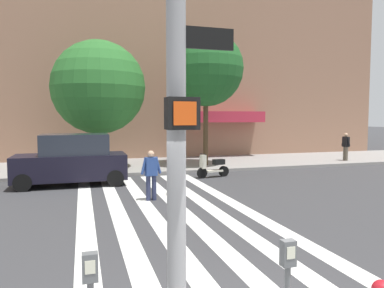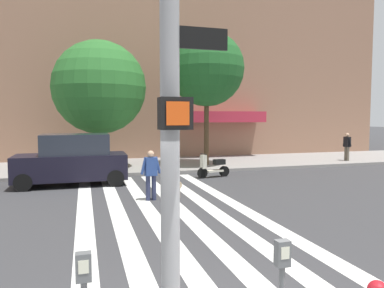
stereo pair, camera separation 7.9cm
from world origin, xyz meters
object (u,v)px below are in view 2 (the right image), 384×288
at_px(street_tree_nearest, 99,88).
at_px(pedestrian_bystander, 347,145).
at_px(dog_on_leash, 175,184).
at_px(parked_car_behind_first, 73,160).
at_px(parking_meter_second_along, 282,288).
at_px(street_tree_middle, 207,69).
at_px(traffic_light_pole, 172,27).
at_px(pedestrian_dog_walker, 151,172).
at_px(parked_scooter, 213,167).

distance_m(street_tree_nearest, pedestrian_bystander, 14.52).
xyz_separation_m(dog_on_leash, pedestrian_bystander, (11.99, 5.95, 0.63)).
bearing_deg(pedestrian_bystander, dog_on_leash, -153.60).
relative_size(street_tree_nearest, pedestrian_bystander, 3.90).
xyz_separation_m(parked_car_behind_first, dog_on_leash, (3.41, -3.26, -0.55)).
xyz_separation_m(parked_car_behind_first, pedestrian_bystander, (15.40, 2.70, 0.08)).
bearing_deg(pedestrian_bystander, parking_meter_second_along, -131.37).
height_order(parked_car_behind_first, street_tree_middle, street_tree_middle).
height_order(street_tree_nearest, street_tree_middle, street_tree_middle).
bearing_deg(street_tree_middle, traffic_light_pole, -109.94).
distance_m(traffic_light_pole, street_tree_nearest, 15.68).
distance_m(traffic_light_pole, street_tree_middle, 16.31).
height_order(street_tree_nearest, dog_on_leash, street_tree_nearest).
distance_m(traffic_light_pole, pedestrian_bystander, 20.57).
height_order(traffic_light_pole, parking_meter_second_along, traffic_light_pole).
relative_size(parked_car_behind_first, pedestrian_dog_walker, 2.62).
bearing_deg(parking_meter_second_along, street_tree_nearest, 93.89).
bearing_deg(traffic_light_pole, parked_scooter, 68.37).
xyz_separation_m(parking_meter_second_along, street_tree_nearest, (-1.07, 15.79, 3.18)).
bearing_deg(parked_scooter, traffic_light_pole, -111.63).
bearing_deg(parked_scooter, pedestrian_bystander, 15.43).
xyz_separation_m(traffic_light_pole, parked_scooter, (4.81, 12.14, -3.04)).
height_order(parked_car_behind_first, parked_scooter, parked_car_behind_first).
height_order(traffic_light_pole, parked_car_behind_first, traffic_light_pole).
relative_size(street_tree_middle, dog_on_leash, 7.07).
height_order(street_tree_nearest, pedestrian_bystander, street_tree_nearest).
distance_m(parking_meter_second_along, dog_on_leash, 8.98).
xyz_separation_m(parking_meter_second_along, pedestrian_dog_walker, (0.21, 8.56, -0.10)).
bearing_deg(dog_on_leash, parking_meter_second_along, -96.96).
bearing_deg(street_tree_middle, parked_scooter, -103.00).
bearing_deg(dog_on_leash, parked_scooter, 51.90).
xyz_separation_m(pedestrian_dog_walker, pedestrian_bystander, (12.87, 6.29, 0.15)).
bearing_deg(traffic_light_pole, dog_on_leash, 76.11).
height_order(traffic_light_pole, pedestrian_dog_walker, traffic_light_pole).
bearing_deg(parked_scooter, dog_on_leash, -128.10).
relative_size(traffic_light_pole, dog_on_leash, 5.74).
bearing_deg(dog_on_leash, pedestrian_bystander, 26.40).
distance_m(parked_car_behind_first, dog_on_leash, 4.75).
height_order(parked_scooter, pedestrian_dog_walker, pedestrian_dog_walker).
relative_size(street_tree_nearest, pedestrian_dog_walker, 3.90).
distance_m(street_tree_middle, pedestrian_bystander, 9.62).
bearing_deg(pedestrian_bystander, street_tree_middle, 176.53).
bearing_deg(parked_scooter, parked_car_behind_first, -178.90).
xyz_separation_m(street_tree_middle, pedestrian_dog_walker, (-4.24, -6.81, -4.36)).
bearing_deg(parked_car_behind_first, street_tree_middle, 25.44).
bearing_deg(parking_meter_second_along, pedestrian_dog_walker, 88.59).
height_order(parking_meter_second_along, pedestrian_bystander, pedestrian_bystander).
distance_m(traffic_light_pole, dog_on_leash, 9.54).
distance_m(street_tree_nearest, pedestrian_dog_walker, 8.04).
relative_size(parking_meter_second_along, dog_on_leash, 1.35).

